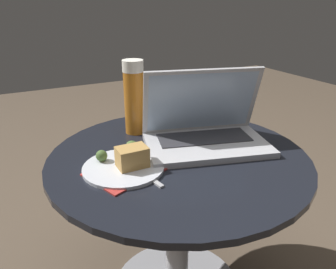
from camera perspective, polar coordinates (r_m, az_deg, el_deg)
The scene contains 6 objects.
table at distance 1.00m, azimuth 1.72°, elevation -11.02°, with size 0.73×0.73×0.52m.
napkin at distance 0.85m, azimuth -6.88°, elevation -6.14°, with size 0.23×0.20×0.00m.
laptop at distance 0.98m, azimuth 6.45°, elevation 0.82°, with size 0.40×0.31×0.23m.
beer_glass at distance 1.05m, azimuth -5.93°, elevation 6.47°, with size 0.07×0.07×0.24m.
snack_plate at distance 0.86m, azimuth -7.35°, elevation -4.82°, with size 0.21×0.21×0.06m.
fork at distance 0.85m, azimuth -5.25°, elevation -6.16°, with size 0.05×0.18×0.00m.
Camera 1 is at (-0.41, -0.73, 0.93)m, focal length 35.00 mm.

